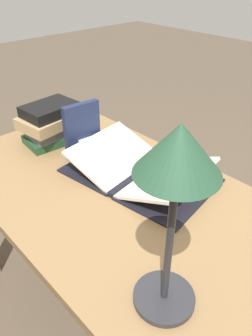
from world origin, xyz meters
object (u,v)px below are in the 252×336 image
book_stack_tall (51,123)px  reading_lamp (177,174)px  coffee_mug (86,147)px  open_book (139,170)px  book_standing_upright (82,130)px

book_stack_tall → reading_lamp: size_ratio=0.59×
book_stack_tall → coffee_mug: 0.22m
reading_lamp → coffee_mug: reading_lamp is taller
open_book → coffee_mug: size_ratio=6.15×
book_stack_tall → open_book: bearing=-169.1°
book_standing_upright → reading_lamp: 0.82m
open_book → book_stack_tall: size_ratio=2.09×
open_book → coffee_mug: open_book is taller
open_book → book_standing_upright: book_standing_upright is taller
open_book → reading_lamp: bearing=133.3°
book_standing_upright → reading_lamp: reading_lamp is taller
open_book → coffee_mug: 0.27m
reading_lamp → coffee_mug: size_ratio=5.01×
reading_lamp → book_stack_tall: bearing=-15.4°
open_book → book_stack_tall: book_stack_tall is taller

